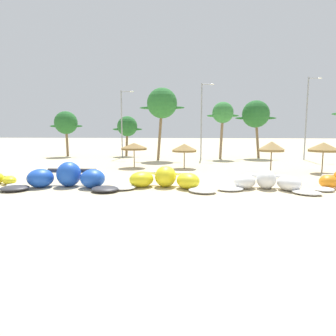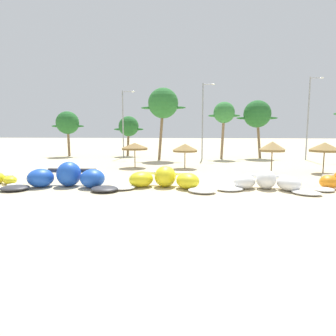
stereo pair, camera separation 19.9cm
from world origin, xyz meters
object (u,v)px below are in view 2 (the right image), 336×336
object	(u,v)px
beach_umbrella_outermost	(325,147)
lamppost_west	(124,121)
beach_umbrella_near_van	(135,146)
lamppost_west_center	(203,118)
palm_center_right	(257,114)
beach_umbrella_near_palms	(272,146)
kite_left	(67,178)
kite_left_of_center	(164,180)
beach_umbrella_middle	(185,148)
palm_left_of_gap	(163,104)
palm_left	(129,127)
lamppost_east_center	(309,115)
kite_center	(266,182)
palm_center_left	(224,113)
palm_leftmost	(68,123)

from	to	relation	value
beach_umbrella_outermost	lamppost_west	bearing A→B (deg)	148.34
beach_umbrella_near_van	lamppost_west_center	distance (m)	12.77
palm_center_right	beach_umbrella_near_van	bearing A→B (deg)	-140.51
beach_umbrella_near_palms	lamppost_west	bearing A→B (deg)	139.13
kite_left	kite_left_of_center	world-z (taller)	kite_left
beach_umbrella_middle	palm_left_of_gap	world-z (taller)	palm_left_of_gap
palm_left_of_gap	palm_center_right	bearing A→B (deg)	16.61
beach_umbrella_outermost	palm_left	size ratio (longest dim) A/B	0.47
lamppost_east_center	beach_umbrella_outermost	bearing A→B (deg)	-103.81
beach_umbrella_near_palms	lamppost_east_center	xyz separation A→B (m)	(8.05, 13.85, 3.46)
kite_center	lamppost_west_center	xyz separation A→B (m)	(-3.66, 20.63, 5.12)
beach_umbrella_near_van	palm_center_left	world-z (taller)	palm_center_left
beach_umbrella_middle	beach_umbrella_near_palms	size ratio (longest dim) A/B	0.88
beach_umbrella_middle	lamppost_west	size ratio (longest dim) A/B	0.27
palm_left_of_gap	palm_leftmost	bearing A→B (deg)	165.08
kite_center	beach_umbrella_outermost	bearing A→B (deg)	49.66
beach_umbrella_middle	lamppost_west_center	distance (m)	10.85
kite_left	palm_center_left	distance (m)	25.87
kite_center	kite_left_of_center	bearing A→B (deg)	179.72
palm_left_of_gap	palm_center_left	xyz separation A→B (m)	(8.13, 2.12, -1.17)
beach_umbrella_near_palms	beach_umbrella_middle	bearing A→B (deg)	156.23
lamppost_west	palm_center_left	bearing A→B (deg)	-1.60
kite_left	palm_left_of_gap	bearing A→B (deg)	77.09
palm_center_right	kite_center	bearing A→B (deg)	-99.60
beach_umbrella_near_palms	palm_leftmost	xyz separation A→B (m)	(-26.01, 16.16, 2.53)
palm_center_left	lamppost_west	bearing A→B (deg)	178.40
palm_left	palm_center_left	world-z (taller)	palm_center_left
kite_left	beach_umbrella_near_van	size ratio (longest dim) A/B	2.92
palm_center_left	palm_center_right	size ratio (longest dim) A/B	0.96
kite_center	palm_center_left	size ratio (longest dim) A/B	0.84
kite_left	lamppost_east_center	size ratio (longest dim) A/B	0.76
kite_left_of_center	beach_umbrella_outermost	bearing A→B (deg)	30.80
beach_umbrella_near_palms	palm_left	distance (m)	24.60
kite_left_of_center	kite_center	size ratio (longest dim) A/B	1.14
lamppost_west	beach_umbrella_near_van	bearing A→B (deg)	-70.89
beach_umbrella_middle	palm_leftmost	world-z (taller)	palm_leftmost
beach_umbrella_near_van	beach_umbrella_outermost	size ratio (longest dim) A/B	0.99
palm_center_left	beach_umbrella_near_van	bearing A→B (deg)	-133.89
beach_umbrella_near_van	beach_umbrella_near_palms	world-z (taller)	beach_umbrella_near_palms
kite_center	palm_center_left	bearing A→B (deg)	92.30
lamppost_east_center	palm_center_right	bearing A→B (deg)	160.61
palm_center_right	lamppost_east_center	distance (m)	6.61
palm_left	lamppost_west	xyz separation A→B (m)	(0.02, -2.97, 0.80)
kite_left_of_center	palm_left	xyz separation A→B (m)	(-8.11, 24.74, 3.94)
kite_left	lamppost_west	size ratio (longest dim) A/B	0.87
lamppost_west	lamppost_west_center	xyz separation A→B (m)	(11.23, -1.18, 0.32)
kite_left	beach_umbrella_outermost	distance (m)	22.40
kite_center	lamppost_west	world-z (taller)	lamppost_west
kite_center	palm_center_left	world-z (taller)	palm_center_left
palm_center_right	palm_left_of_gap	bearing A→B (deg)	-163.39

